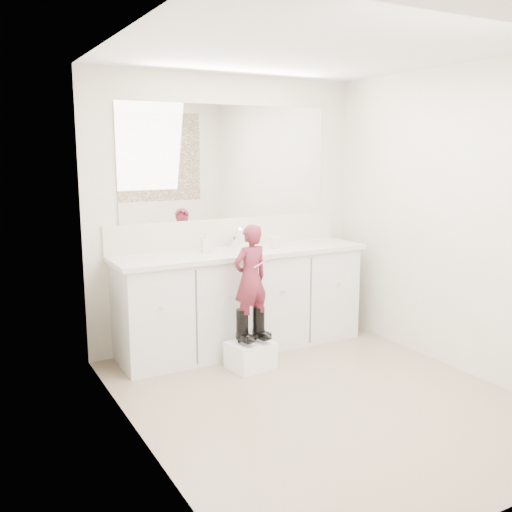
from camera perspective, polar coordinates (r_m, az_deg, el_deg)
floor at (r=4.23m, az=6.45°, el=-13.92°), size 3.00×3.00×0.00m
ceiling at (r=3.91m, az=7.22°, el=20.05°), size 3.00×3.00×0.00m
wall_back at (r=5.18m, az=-2.88°, el=4.45°), size 2.60×0.00×2.60m
wall_left at (r=3.32m, az=-11.78°, el=0.80°), size 0.00×3.00×3.00m
wall_right at (r=4.76m, az=19.68°, el=3.32°), size 0.00×3.00×3.00m
vanity_cabinet at (r=5.08m, az=-1.44°, el=-4.56°), size 2.20×0.55×0.85m
countertop at (r=4.97m, az=-1.38°, el=0.36°), size 2.28×0.58×0.04m
backsplash at (r=5.19m, az=-2.79°, el=2.41°), size 2.28×0.03×0.25m
mirror at (r=5.14m, az=-2.87°, el=9.32°), size 2.00×0.02×1.00m
faucet at (r=5.10m, az=-2.24°, el=1.42°), size 0.08×0.08×0.10m
cup at (r=5.09m, az=1.86°, el=1.44°), size 0.13×0.13×0.11m
soap_bottle at (r=4.87m, az=-5.01°, el=1.40°), size 0.09×0.09×0.17m
step_stool at (r=4.70m, az=-0.55°, el=-9.87°), size 0.38×0.33×0.22m
boot_left at (r=4.59m, az=-1.39°, el=-7.09°), size 0.13×0.20×0.28m
boot_right at (r=4.65m, az=0.27°, el=-6.82°), size 0.13×0.20×0.28m
toddler at (r=4.52m, az=-0.56°, el=-2.25°), size 0.34×0.25×0.86m
toothbrush at (r=4.49m, az=0.47°, el=-0.77°), size 0.14×0.03×0.06m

